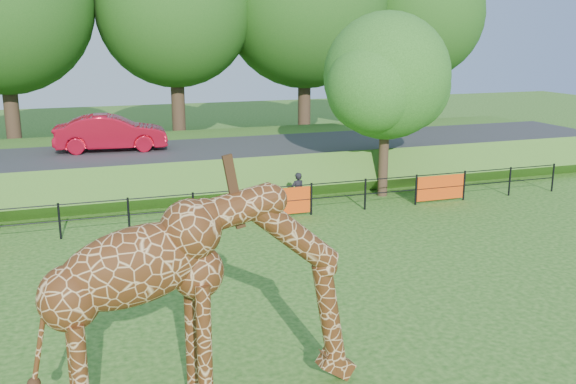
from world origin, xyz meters
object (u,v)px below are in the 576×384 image
object	(u,v)px
visitor	(298,192)
tree_east	(388,81)
giraffe	(207,305)
car_red	(111,133)

from	to	relation	value
visitor	tree_east	bearing A→B (deg)	-176.65
visitor	tree_east	xyz separation A→B (m)	(3.88, 1.05, 3.60)
tree_east	visitor	bearing A→B (deg)	-164.84
giraffe	car_red	xyz separation A→B (m)	(-0.18, 16.98, 0.27)
visitor	giraffe	bearing A→B (deg)	51.52
car_red	tree_east	world-z (taller)	tree_east
car_red	visitor	bearing A→B (deg)	-131.64
car_red	tree_east	bearing A→B (deg)	-112.38
giraffe	car_red	world-z (taller)	giraffe
car_red	visitor	world-z (taller)	car_red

